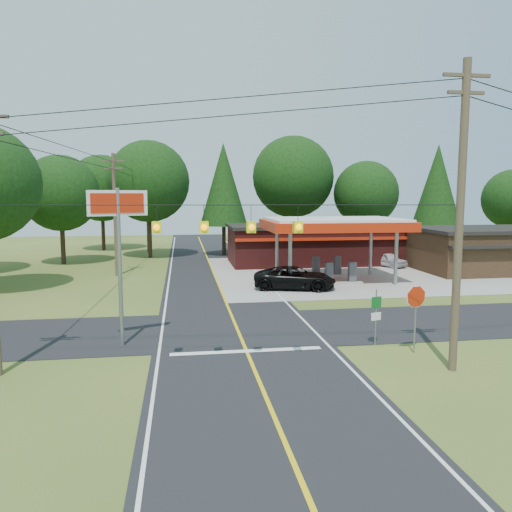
{
  "coord_description": "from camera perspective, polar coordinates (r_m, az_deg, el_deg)",
  "views": [
    {
      "loc": [
        -2.67,
        -24.09,
        6.67
      ],
      "look_at": [
        2.0,
        7.0,
        2.8
      ],
      "focal_mm": 35.0,
      "sensor_mm": 36.0,
      "label": 1
    }
  ],
  "objects": [
    {
      "name": "utility_pole_near_right",
      "position": [
        19.9,
        22.27,
        4.45
      ],
      "size": [
        1.8,
        0.3,
        11.5
      ],
      "color": "#473828",
      "rests_on": "ground"
    },
    {
      "name": "ground",
      "position": [
        25.14,
        -2.16,
        -8.38
      ],
      "size": [
        120.0,
        120.0,
        0.0
      ],
      "primitive_type": "plane",
      "color": "#41571E",
      "rests_on": "ground"
    },
    {
      "name": "gas_canopy",
      "position": [
        38.95,
        8.92,
        3.4
      ],
      "size": [
        10.6,
        7.4,
        4.88
      ],
      "color": "gray",
      "rests_on": "ground"
    },
    {
      "name": "lane_center_yellow",
      "position": [
        25.13,
        -2.16,
        -8.32
      ],
      "size": [
        0.15,
        110.0,
        0.0
      ],
      "primitive_type": "cube",
      "color": "yellow",
      "rests_on": "main_highway"
    },
    {
      "name": "utility_pole_north",
      "position": [
        59.24,
        -12.29,
        5.0
      ],
      "size": [
        0.3,
        0.3,
        9.5
      ],
      "color": "#473828",
      "rests_on": "ground"
    },
    {
      "name": "main_highway",
      "position": [
        25.13,
        -2.16,
        -8.35
      ],
      "size": [
        8.0,
        120.0,
        0.02
      ],
      "primitive_type": "cube",
      "color": "black",
      "rests_on": "ground"
    },
    {
      "name": "overhead_beacons",
      "position": [
        18.17,
        -3.28,
        5.56
      ],
      "size": [
        17.04,
        2.04,
        1.03
      ],
      "color": "black",
      "rests_on": "ground"
    },
    {
      "name": "cross_road",
      "position": [
        25.13,
        -2.16,
        -8.34
      ],
      "size": [
        70.0,
        7.0,
        0.02
      ],
      "primitive_type": "cube",
      "color": "black",
      "rests_on": "ground"
    },
    {
      "name": "treeline_backdrop",
      "position": [
        48.23,
        -4.43,
        7.97
      ],
      "size": [
        70.27,
        51.59,
        13.3
      ],
      "color": "#332316",
      "rests_on": "ground"
    },
    {
      "name": "big_stop_sign",
      "position": [
        22.29,
        -15.44,
        2.95
      ],
      "size": [
        2.43,
        1.04,
        6.96
      ],
      "color": "gray",
      "rests_on": "ground"
    },
    {
      "name": "suv_car",
      "position": [
        35.48,
        4.45,
        -2.53
      ],
      "size": [
        7.07,
        7.07,
        1.6
      ],
      "primitive_type": "imported",
      "rotation": [
        0.0,
        0.0,
        1.3
      ],
      "color": "black",
      "rests_on": "ground"
    },
    {
      "name": "convenience_store",
      "position": [
        48.98,
        6.49,
        1.4
      ],
      "size": [
        16.4,
        7.55,
        3.8
      ],
      "color": "#4D1716",
      "rests_on": "ground"
    },
    {
      "name": "octagonal_stop_sign",
      "position": [
        21.99,
        17.82,
        -4.98
      ],
      "size": [
        0.99,
        0.27,
        2.95
      ],
      "color": "gray",
      "rests_on": "ground"
    },
    {
      "name": "route_sign_post",
      "position": [
        22.83,
        13.56,
        -6.22
      ],
      "size": [
        0.5,
        0.17,
        2.53
      ],
      "color": "gray",
      "rests_on": "ground"
    },
    {
      "name": "sedan_car",
      "position": [
        48.02,
        14.83,
        -0.4
      ],
      "size": [
        5.16,
        5.16,
        1.33
      ],
      "primitive_type": "imported",
      "rotation": [
        0.0,
        0.0,
        0.42
      ],
      "color": "silver",
      "rests_on": "ground"
    },
    {
      "name": "utility_pole_far_left",
      "position": [
        42.45,
        -15.81,
        4.77
      ],
      "size": [
        1.8,
        0.3,
        10.0
      ],
      "color": "#473828",
      "rests_on": "ground"
    }
  ]
}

